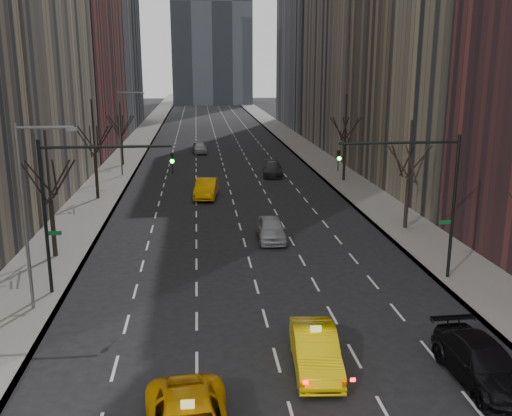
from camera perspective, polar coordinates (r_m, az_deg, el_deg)
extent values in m
cube|color=slate|center=(88.13, -11.91, 6.17)|extent=(4.50, 320.00, 0.15)
cube|color=slate|center=(88.96, 4.08, 6.51)|extent=(4.50, 320.00, 0.15)
cylinder|color=black|center=(37.31, -19.62, -1.93)|extent=(0.28, 0.28, 3.57)
cylinder|color=black|center=(36.48, -20.13, 3.99)|extent=(0.16, 0.16, 4.25)
cylinder|color=black|center=(37.41, -19.48, 2.88)|extent=(0.42, 1.80, 2.52)
cylinder|color=black|center=(36.73, -18.68, 2.75)|extent=(1.74, 0.72, 2.52)
cylinder|color=black|center=(35.95, -19.20, 2.47)|extent=(1.46, 1.25, 2.52)
cylinder|color=black|center=(35.87, -20.56, 2.33)|extent=(0.42, 1.80, 2.52)
cylinder|color=black|center=(36.56, -21.35, 2.47)|extent=(1.74, 0.72, 2.52)
cylinder|color=black|center=(37.33, -20.79, 2.74)|extent=(1.46, 1.25, 2.52)
cylinder|color=black|center=(52.53, -15.66, 3.06)|extent=(0.28, 0.28, 3.99)
cylinder|color=black|center=(51.92, -15.98, 7.80)|extent=(0.16, 0.16, 4.75)
cylinder|color=black|center=(52.85, -15.58, 6.68)|extent=(0.42, 1.80, 2.52)
cylinder|color=black|center=(52.20, -14.96, 6.63)|extent=(1.74, 0.72, 2.52)
cylinder|color=black|center=(51.39, -15.27, 6.50)|extent=(1.46, 1.25, 2.52)
cylinder|color=black|center=(51.24, -16.22, 6.42)|extent=(0.42, 1.80, 2.52)
cylinder|color=black|center=(51.90, -16.83, 6.47)|extent=(1.74, 0.72, 2.52)
cylinder|color=black|center=(52.70, -16.50, 6.60)|extent=(1.46, 1.25, 2.52)
cylinder|color=black|center=(70.15, -13.25, 5.60)|extent=(0.28, 0.28, 3.36)
cylinder|color=black|center=(69.73, -13.42, 8.59)|extent=(0.16, 0.16, 4.00)
cylinder|color=black|center=(70.62, -13.17, 8.04)|extent=(0.42, 1.80, 2.52)
cylinder|color=black|center=(69.99, -12.69, 8.01)|extent=(1.74, 0.72, 2.52)
cylinder|color=black|center=(69.17, -12.89, 7.94)|extent=(1.46, 1.25, 2.52)
cylinder|color=black|center=(68.98, -13.59, 7.88)|extent=(0.42, 1.80, 2.52)
cylinder|color=black|center=(69.62, -14.08, 7.91)|extent=(1.74, 0.72, 2.52)
cylinder|color=black|center=(70.43, -13.86, 7.99)|extent=(1.46, 1.25, 2.52)
cylinder|color=black|center=(42.78, 14.82, 0.41)|extent=(0.28, 0.28, 3.57)
cylinder|color=black|center=(42.07, 15.15, 5.59)|extent=(0.16, 0.16, 4.25)
cylinder|color=black|center=(43.03, 14.86, 4.58)|extent=(0.42, 1.80, 2.52)
cylinder|color=black|center=(42.76, 15.95, 4.45)|extent=(1.74, 0.72, 2.52)
cylinder|color=black|center=(41.93, 16.18, 4.25)|extent=(1.46, 1.25, 2.52)
cylinder|color=black|center=(41.37, 15.29, 4.19)|extent=(0.42, 1.80, 2.52)
cylinder|color=black|center=(41.65, 14.17, 4.32)|extent=(1.74, 0.72, 2.52)
cylinder|color=black|center=(42.48, 13.98, 4.52)|extent=(1.46, 1.25, 2.52)
cylinder|color=black|center=(59.58, 8.82, 4.67)|extent=(0.28, 0.28, 3.99)
cylinder|color=black|center=(59.04, 8.98, 8.86)|extent=(0.16, 0.16, 4.75)
cylinder|color=black|center=(60.00, 8.87, 7.84)|extent=(0.42, 1.80, 2.52)
cylinder|color=black|center=(59.64, 9.62, 7.78)|extent=(1.74, 0.72, 2.52)
cylinder|color=black|center=(58.79, 9.70, 7.68)|extent=(1.46, 1.25, 2.52)
cylinder|color=black|center=(58.30, 9.00, 7.66)|extent=(0.42, 1.80, 2.52)
cylinder|color=black|center=(58.67, 8.24, 7.73)|extent=(1.74, 0.72, 2.52)
cylinder|color=black|center=(59.52, 8.18, 7.82)|extent=(1.46, 1.25, 2.52)
cylinder|color=black|center=(30.84, -20.34, -0.97)|extent=(0.18, 0.18, 8.00)
cylinder|color=black|center=(29.49, -14.78, 5.93)|extent=(6.50, 0.14, 0.14)
imported|color=black|center=(29.30, -8.37, 4.42)|extent=(0.18, 0.22, 1.10)
sphere|color=#0CFF33|center=(29.10, -8.39, 4.65)|extent=(0.20, 0.20, 0.20)
cube|color=#0C5926|center=(30.94, -19.50, -2.39)|extent=(0.70, 0.04, 0.22)
cylinder|color=black|center=(32.87, 19.13, 0.02)|extent=(0.18, 0.18, 8.00)
cylinder|color=black|center=(30.98, 14.17, 6.34)|extent=(6.50, 0.14, 0.14)
imported|color=black|center=(30.16, 8.23, 4.70)|extent=(0.18, 0.22, 1.10)
sphere|color=#0CFF33|center=(29.97, 8.33, 4.92)|extent=(0.20, 0.20, 0.20)
cube|color=#0C5926|center=(32.89, 18.39, -1.35)|extent=(0.70, 0.04, 0.22)
cylinder|color=slate|center=(28.96, -22.13, -1.05)|extent=(0.16, 0.16, 9.00)
cylinder|color=slate|center=(27.88, -20.36, 7.57)|extent=(2.60, 0.14, 0.14)
cube|color=slate|center=(27.61, -17.92, 7.50)|extent=(0.50, 0.22, 0.15)
cylinder|color=slate|center=(62.80, -13.44, 7.24)|extent=(0.16, 0.16, 9.00)
cylinder|color=slate|center=(62.31, -12.47, 11.21)|extent=(2.60, 0.14, 0.14)
cube|color=slate|center=(62.20, -11.34, 11.17)|extent=(0.50, 0.22, 0.15)
imported|color=yellow|center=(23.23, 5.95, -13.95)|extent=(2.06, 4.97, 1.60)
imported|color=#9A9CA1|center=(39.16, 1.51, -2.10)|extent=(2.05, 4.72, 1.59)
imported|color=black|center=(23.85, 21.71, -14.19)|extent=(2.38, 5.49, 1.57)
imported|color=#FFAB05|center=(51.98, -5.00, 1.98)|extent=(2.41, 5.40, 1.72)
imported|color=#2E2E33|center=(62.34, 1.67, 3.93)|extent=(2.55, 5.26, 1.47)
imported|color=beige|center=(79.02, -5.68, 6.04)|extent=(2.25, 4.66, 1.53)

